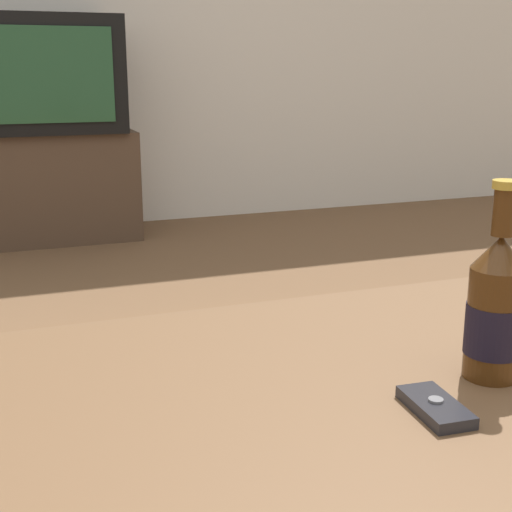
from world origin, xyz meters
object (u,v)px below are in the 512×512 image
tv_stand (49,186)px  television (41,75)px  beer_bottle (495,309)px  cell_phone (435,407)px

tv_stand → television: size_ratio=1.14×
television → tv_stand: bearing=90.0°
television → beer_bottle: size_ratio=2.85×
television → beer_bottle: television is taller
television → cell_phone: 2.88m
cell_phone → television: bearing=98.0°
tv_stand → beer_bottle: (0.32, -2.80, 0.26)m
beer_bottle → cell_phone: size_ratio=2.44×
tv_stand → television: bearing=-90.0°
beer_bottle → cell_phone: 0.16m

